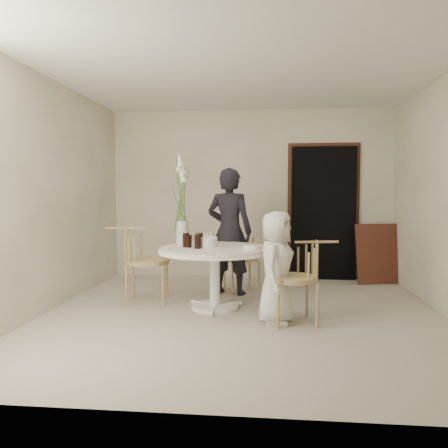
# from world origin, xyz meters

# --- Properties ---
(ground) EXTENTS (4.50, 4.50, 0.00)m
(ground) POSITION_xyz_m (0.00, 0.00, 0.00)
(ground) COLOR #C0B4A4
(ground) RESTS_ON ground
(room_shell) EXTENTS (4.50, 4.50, 4.50)m
(room_shell) POSITION_xyz_m (0.00, 0.00, 1.62)
(room_shell) COLOR white
(room_shell) RESTS_ON ground
(doorway) EXTENTS (1.00, 0.10, 2.10)m
(doorway) POSITION_xyz_m (1.15, 2.19, 1.05)
(doorway) COLOR black
(doorway) RESTS_ON ground
(door_trim) EXTENTS (1.12, 0.03, 2.22)m
(door_trim) POSITION_xyz_m (1.15, 2.23, 1.11)
(door_trim) COLOR maroon
(door_trim) RESTS_ON ground
(table) EXTENTS (1.33, 1.33, 0.73)m
(table) POSITION_xyz_m (-0.35, 0.25, 0.62)
(table) COLOR white
(table) RESTS_ON ground
(picture_frame) EXTENTS (0.71, 0.34, 0.90)m
(picture_frame) POSITION_xyz_m (1.95, 1.95, 0.45)
(picture_frame) COLOR maroon
(picture_frame) RESTS_ON ground
(chair_far) EXTENTS (0.58, 0.60, 0.83)m
(chair_far) POSITION_xyz_m (-0.13, 1.36, 0.54)
(chair_far) COLOR tan
(chair_far) RESTS_ON ground
(chair_right) EXTENTS (0.57, 0.54, 0.88)m
(chair_right) POSITION_xyz_m (0.66, -0.23, 0.57)
(chair_right) COLOR tan
(chair_right) RESTS_ON ground
(chair_left) EXTENTS (0.61, 0.57, 0.96)m
(chair_left) POSITION_xyz_m (-1.36, 0.45, 0.62)
(chair_left) COLOR tan
(chair_left) RESTS_ON ground
(girl) EXTENTS (0.70, 0.55, 1.71)m
(girl) POSITION_xyz_m (-0.24, 1.03, 0.85)
(girl) COLOR black
(girl) RESTS_ON ground
(boy) EXTENTS (0.50, 0.65, 1.18)m
(boy) POSITION_xyz_m (0.36, -0.26, 0.59)
(boy) COLOR white
(boy) RESTS_ON ground
(birthday_cake) EXTENTS (0.25, 0.25, 0.17)m
(birthday_cake) POSITION_xyz_m (-0.45, 0.26, 0.79)
(birthday_cake) COLOR white
(birthday_cake) RESTS_ON table
(cola_tumbler_a) EXTENTS (0.08, 0.08, 0.17)m
(cola_tumbler_a) POSITION_xyz_m (-0.53, 0.25, 0.82)
(cola_tumbler_a) COLOR black
(cola_tumbler_a) RESTS_ON table
(cola_tumbler_b) EXTENTS (0.08, 0.08, 0.17)m
(cola_tumbler_b) POSITION_xyz_m (-0.53, 0.12, 0.81)
(cola_tumbler_b) COLOR black
(cola_tumbler_b) RESTS_ON table
(cola_tumbler_c) EXTENTS (0.10, 0.10, 0.17)m
(cola_tumbler_c) POSITION_xyz_m (-0.69, 0.24, 0.81)
(cola_tumbler_c) COLOR black
(cola_tumbler_c) RESTS_ON table
(cola_tumbler_d) EXTENTS (0.07, 0.07, 0.15)m
(cola_tumbler_d) POSITION_xyz_m (-0.65, 0.21, 0.80)
(cola_tumbler_d) COLOR black
(cola_tumbler_d) RESTS_ON table
(plate_stack) EXTENTS (0.22, 0.22, 0.05)m
(plate_stack) POSITION_xyz_m (0.09, 0.11, 0.76)
(plate_stack) COLOR white
(plate_stack) RESTS_ON table
(flower_vase) EXTENTS (0.16, 0.16, 1.15)m
(flower_vase) POSITION_xyz_m (-0.80, 0.56, 1.21)
(flower_vase) COLOR silver
(flower_vase) RESTS_ON table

